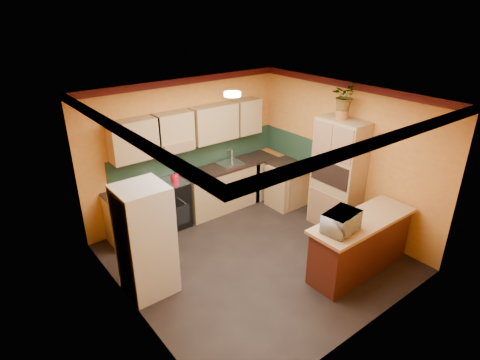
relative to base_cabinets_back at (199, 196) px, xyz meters
name	(u,v)px	position (x,y,z in m)	size (l,w,h in m)	color
room_shell	(246,135)	(-0.03, -1.52, 1.65)	(4.24, 4.24, 2.72)	black
base_cabinets_back	(199,196)	(0.00, 0.00, 0.00)	(3.65, 0.60, 0.88)	tan
countertop_back	(198,174)	(0.00, 0.00, 0.46)	(3.65, 0.62, 0.04)	black
stove	(171,204)	(-0.62, 0.00, 0.02)	(0.58, 0.58, 0.91)	black
kettle	(175,177)	(-0.52, -0.05, 0.56)	(0.17, 0.17, 0.18)	#B00B1C
sink	(230,163)	(0.78, 0.00, 0.50)	(0.48, 0.40, 0.03)	silver
base_cabinets_right	(288,185)	(1.75, -0.72, 0.00)	(0.60, 0.80, 0.88)	tan
countertop_right	(289,164)	(1.75, -0.72, 0.46)	(0.62, 0.80, 0.04)	black
fridge	(145,241)	(-1.80, -1.44, 0.41)	(0.68, 0.66, 1.70)	silver
pantry	(338,176)	(1.80, -1.91, 0.61)	(0.48, 0.90, 2.10)	tan
fern_pot	(342,114)	(1.80, -1.86, 1.74)	(0.22, 0.22, 0.16)	#9E5C26
fern	(344,96)	(1.80, -1.86, 2.06)	(0.43, 0.38, 0.48)	tan
breakfast_bar	(360,246)	(1.03, -3.06, 0.00)	(1.80, 0.55, 0.88)	#532313
bar_top	(363,221)	(1.03, -3.06, 0.47)	(1.90, 0.65, 0.05)	tan
microwave	(341,222)	(0.48, -3.06, 0.64)	(0.54, 0.37, 0.30)	silver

